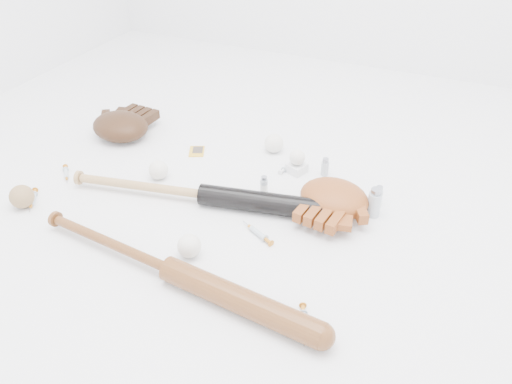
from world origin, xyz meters
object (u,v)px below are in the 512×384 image
at_px(bat_wood, 170,269).
at_px(pedestal, 297,168).
at_px(bat_dark, 203,194).
at_px(glove_dark, 120,126).

bearing_deg(bat_wood, pedestal, 84.43).
xyz_separation_m(bat_dark, glove_dark, (-0.55, 0.27, 0.02)).
xyz_separation_m(bat_dark, pedestal, (0.23, 0.32, -0.02)).
bearing_deg(glove_dark, bat_dark, -21.99).
height_order(bat_wood, glove_dark, glove_dark).
relative_size(bat_wood, pedestal, 15.57).
distance_m(bat_wood, glove_dark, 0.90).
relative_size(glove_dark, pedestal, 4.57).
bearing_deg(glove_dark, pedestal, 7.85).
relative_size(bat_wood, glove_dark, 3.41).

